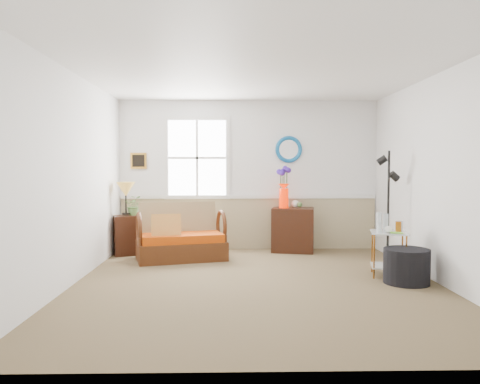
{
  "coord_description": "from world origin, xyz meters",
  "views": [
    {
      "loc": [
        -0.33,
        -5.7,
        1.43
      ],
      "look_at": [
        -0.19,
        0.47,
        1.11
      ],
      "focal_mm": 35.0,
      "sensor_mm": 36.0,
      "label": 1
    }
  ],
  "objects_px": {
    "side_table": "(389,254)",
    "ottoman": "(407,266)",
    "loveseat": "(181,231)",
    "floor_lamp": "(388,208)",
    "cabinet": "(293,230)",
    "lamp_stand": "(125,235)"
  },
  "relations": [
    {
      "from": "cabinet",
      "to": "ottoman",
      "type": "height_order",
      "value": "cabinet"
    },
    {
      "from": "floor_lamp",
      "to": "ottoman",
      "type": "bearing_deg",
      "value": -75.5
    },
    {
      "from": "cabinet",
      "to": "ottoman",
      "type": "distance_m",
      "value": 2.47
    },
    {
      "from": "side_table",
      "to": "cabinet",
      "type": "bearing_deg",
      "value": 119.47
    },
    {
      "from": "side_table",
      "to": "floor_lamp",
      "type": "height_order",
      "value": "floor_lamp"
    },
    {
      "from": "cabinet",
      "to": "floor_lamp",
      "type": "bearing_deg",
      "value": -31.73
    },
    {
      "from": "cabinet",
      "to": "floor_lamp",
      "type": "relative_size",
      "value": 0.45
    },
    {
      "from": "loveseat",
      "to": "cabinet",
      "type": "relative_size",
      "value": 1.79
    },
    {
      "from": "floor_lamp",
      "to": "ottoman",
      "type": "distance_m",
      "value": 1.23
    },
    {
      "from": "loveseat",
      "to": "ottoman",
      "type": "distance_m",
      "value": 3.35
    },
    {
      "from": "side_table",
      "to": "lamp_stand",
      "type": "bearing_deg",
      "value": 157.21
    },
    {
      "from": "ottoman",
      "to": "loveseat",
      "type": "bearing_deg",
      "value": 151.92
    },
    {
      "from": "loveseat",
      "to": "floor_lamp",
      "type": "distance_m",
      "value": 3.14
    },
    {
      "from": "side_table",
      "to": "ottoman",
      "type": "xyz_separation_m",
      "value": [
        0.09,
        -0.39,
        -0.08
      ]
    },
    {
      "from": "side_table",
      "to": "ottoman",
      "type": "distance_m",
      "value": 0.41
    },
    {
      "from": "loveseat",
      "to": "floor_lamp",
      "type": "relative_size",
      "value": 0.8
    },
    {
      "from": "loveseat",
      "to": "ottoman",
      "type": "bearing_deg",
      "value": -43.38
    },
    {
      "from": "cabinet",
      "to": "floor_lamp",
      "type": "distance_m",
      "value": 1.75
    },
    {
      "from": "loveseat",
      "to": "cabinet",
      "type": "xyz_separation_m",
      "value": [
        1.83,
        0.63,
        -0.06
      ]
    },
    {
      "from": "ottoman",
      "to": "lamp_stand",
      "type": "bearing_deg",
      "value": 152.98
    },
    {
      "from": "loveseat",
      "to": "side_table",
      "type": "xyz_separation_m",
      "value": [
        2.85,
        -1.18,
        -0.14
      ]
    },
    {
      "from": "side_table",
      "to": "floor_lamp",
      "type": "relative_size",
      "value": 0.35
    }
  ]
}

